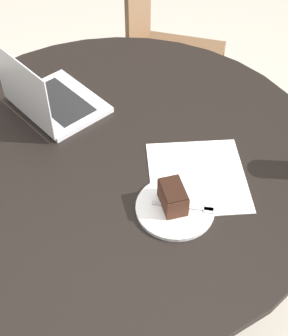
{
  "coord_description": "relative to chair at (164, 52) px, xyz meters",
  "views": [
    {
      "loc": [
        1.04,
        -0.16,
        1.78
      ],
      "look_at": [
        0.14,
        0.06,
        0.81
      ],
      "focal_mm": 50.0,
      "sensor_mm": 36.0,
      "label": 1
    }
  ],
  "objects": [
    {
      "name": "plate",
      "position": [
        1.17,
        -0.3,
        0.28
      ],
      "size": [
        0.22,
        0.22,
        0.01
      ],
      "color": "white",
      "rests_on": "dining_table"
    },
    {
      "name": "laptop",
      "position": [
        0.66,
        -0.58,
        0.31
      ],
      "size": [
        0.38,
        0.35,
        0.24
      ],
      "rotation": [
        0.0,
        0.0,
        6.78
      ],
      "color": "silver",
      "rests_on": "dining_table"
    },
    {
      "name": "paper_document",
      "position": [
        1.07,
        -0.2,
        0.27
      ],
      "size": [
        0.34,
        0.33,
        0.0
      ],
      "rotation": [
        0.0,
        0.0,
        -0.16
      ],
      "color": "white",
      "rests_on": "dining_table"
    },
    {
      "name": "chair",
      "position": [
        0.0,
        0.0,
        0.0
      ],
      "size": [
        0.57,
        0.57,
        0.96
      ],
      "rotation": [
        0.0,
        0.0,
        5.78
      ],
      "color": "brown",
      "rests_on": "ground_plane"
    },
    {
      "name": "fork",
      "position": [
        1.18,
        -0.26,
        0.28
      ],
      "size": [
        0.08,
        0.17,
        0.0
      ],
      "rotation": [
        0.0,
        0.0,
        7.46
      ],
      "color": "silver",
      "rests_on": "plate"
    },
    {
      "name": "cake_slice",
      "position": [
        1.16,
        -0.31,
        0.32
      ],
      "size": [
        0.1,
        0.06,
        0.07
      ],
      "rotation": [
        0.0,
        0.0,
        0.02
      ],
      "color": "#472619",
      "rests_on": "plate"
    },
    {
      "name": "dining_table",
      "position": [
        0.9,
        -0.41,
        0.14
      ],
      "size": [
        1.32,
        1.32,
        0.77
      ],
      "color": "black",
      "rests_on": "ground_plane"
    },
    {
      "name": "ground_plane",
      "position": [
        0.9,
        -0.41,
        -0.5
      ],
      "size": [
        12.0,
        12.0,
        0.0
      ],
      "primitive_type": "plane",
      "color": "#B7AD9E"
    }
  ]
}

